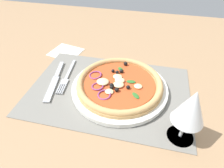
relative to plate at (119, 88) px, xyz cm
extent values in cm
cube|color=#9E7A56|center=(3.12, 0.76, -2.30)|extent=(190.00, 140.00, 2.40)
cube|color=slate|center=(3.12, 0.76, -0.90)|extent=(48.55, 33.05, 0.40)
cylinder|color=silver|center=(0.00, 0.00, 0.00)|extent=(29.08, 29.08, 1.39)
cylinder|color=tan|center=(0.00, 0.00, 1.20)|extent=(25.98, 25.98, 1.00)
torus|color=tan|center=(0.00, 0.00, 2.06)|extent=(25.70, 25.70, 1.80)
cylinder|color=#C64C23|center=(0.00, 0.00, 1.85)|extent=(21.30, 21.30, 0.30)
ellipsoid|color=beige|center=(1.11, -2.20, 2.42)|extent=(2.83, 2.54, 0.85)
ellipsoid|color=beige|center=(2.04, 4.84, 2.37)|extent=(2.49, 2.24, 0.75)
ellipsoid|color=beige|center=(-5.60, 0.69, 2.36)|extent=(2.42, 2.18, 0.73)
ellipsoid|color=beige|center=(0.12, -0.56, 2.45)|extent=(3.03, 2.73, 0.91)
ellipsoid|color=beige|center=(4.89, 1.30, 2.55)|extent=(3.67, 3.30, 1.10)
ellipsoid|color=beige|center=(0.09, 1.42, 2.48)|extent=(3.20, 2.88, 0.96)
sphere|color=black|center=(1.74, 3.22, 2.59)|extent=(1.18, 1.18, 1.18)
sphere|color=black|center=(2.98, -4.65, 2.52)|extent=(1.05, 1.05, 1.05)
sphere|color=black|center=(0.05, 3.91, 2.62)|extent=(1.25, 1.25, 1.25)
sphere|color=black|center=(0.49, -5.01, 2.61)|extent=(1.22, 1.22, 1.22)
sphere|color=black|center=(-0.11, -9.31, 2.65)|extent=(1.32, 1.32, 1.32)
sphere|color=black|center=(1.66, -4.23, 2.52)|extent=(1.05, 1.05, 1.05)
sphere|color=black|center=(1.93, 2.36, 2.63)|extent=(1.28, 1.28, 1.28)
sphere|color=black|center=(-2.87, 2.06, 2.57)|extent=(1.14, 1.14, 1.14)
torus|color=#8E3D75|center=(3.40, 6.31, 2.25)|extent=(3.83, 3.81, 1.12)
torus|color=#8E3D75|center=(5.92, 3.35, 2.25)|extent=(3.59, 3.57, 0.73)
torus|color=#8E3D75|center=(8.07, -1.64, 2.25)|extent=(4.00, 3.98, 1.00)
ellipsoid|color=#2D6B28|center=(-5.42, 4.57, 2.20)|extent=(2.90, 3.03, 0.30)
ellipsoid|color=#2D6B28|center=(0.93, -6.40, 2.20)|extent=(2.70, 3.11, 0.30)
ellipsoid|color=#2D6B28|center=(-3.26, -1.04, 2.20)|extent=(2.92, 1.66, 0.30)
cube|color=#B2B5BA|center=(18.69, -6.03, -0.48)|extent=(2.18, 11.19, 0.44)
cube|color=#B2B5BA|center=(17.90, 0.77, -0.48)|extent=(2.48, 2.76, 0.44)
cube|color=#B2B5BA|center=(18.39, 4.27, -0.48)|extent=(0.82, 4.33, 0.44)
cube|color=#B2B5BA|center=(17.80, 4.20, -0.48)|extent=(0.82, 4.33, 0.44)
cube|color=#B2B5BA|center=(17.20, 4.13, -0.48)|extent=(0.82, 4.33, 0.44)
cube|color=#B2B5BA|center=(16.61, 4.06, -0.48)|extent=(0.82, 4.33, 0.44)
cube|color=#B2B5BA|center=(22.35, -5.14, -0.39)|extent=(2.90, 8.49, 0.62)
cube|color=#B2B5BA|center=(20.42, 4.67, -0.48)|extent=(4.21, 11.77, 0.44)
cylinder|color=silver|center=(-17.60, 12.92, -0.90)|extent=(6.40, 6.40, 0.40)
cylinder|color=silver|center=(-17.60, 12.92, 2.30)|extent=(0.80, 0.80, 6.00)
cone|color=silver|center=(-17.60, 12.92, 9.55)|extent=(7.20, 7.20, 8.50)
cone|color=#4C993D|center=(-17.60, 12.92, 8.22)|extent=(4.55, 4.55, 5.03)
cube|color=silver|center=(25.32, -17.21, -0.92)|extent=(13.39, 12.50, 0.36)
camera|label=1|loc=(-7.50, 42.54, 38.63)|focal=30.33mm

